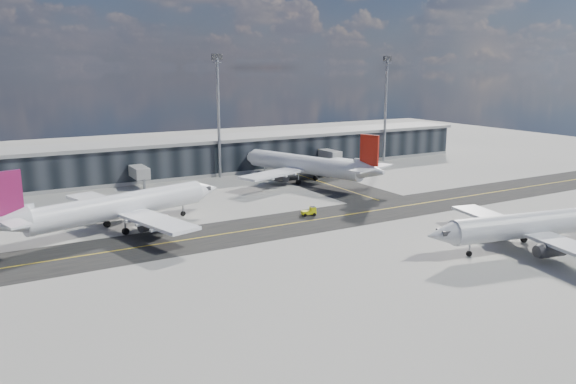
% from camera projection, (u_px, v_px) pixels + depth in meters
% --- Properties ---
extents(ground, '(300.00, 300.00, 0.00)m').
position_uv_depth(ground, '(332.00, 225.00, 94.15)').
color(ground, gray).
rests_on(ground, ground).
extents(taxiway_lanes, '(180.00, 63.00, 0.03)m').
position_uv_depth(taxiway_lanes, '(317.00, 208.00, 105.15)').
color(taxiway_lanes, black).
rests_on(taxiway_lanes, ground).
extents(terminal_concourse, '(152.00, 19.80, 8.80)m').
position_uv_depth(terminal_concourse, '(209.00, 157.00, 139.91)').
color(terminal_concourse, black).
rests_on(terminal_concourse, ground).
extents(floodlight_masts, '(102.50, 0.70, 28.90)m').
position_uv_depth(floodlight_masts, '(218.00, 112.00, 131.51)').
color(floodlight_masts, gray).
rests_on(floodlight_masts, ground).
extents(airliner_af, '(39.57, 34.06, 11.89)m').
position_uv_depth(airliner_af, '(117.00, 207.00, 90.04)').
color(airliner_af, white).
rests_on(airliner_af, ground).
extents(airliner_redtail, '(34.91, 40.43, 12.31)m').
position_uv_depth(airliner_redtail, '(306.00, 165.00, 128.06)').
color(airliner_redtail, white).
rests_on(airliner_redtail, ground).
extents(airliner_near, '(36.39, 31.20, 10.81)m').
position_uv_depth(airliner_near, '(537.00, 225.00, 81.19)').
color(airliner_near, silver).
rests_on(airliner_near, ground).
extents(baggage_tug, '(2.76, 1.79, 1.60)m').
position_uv_depth(baggage_tug, '(310.00, 211.00, 99.74)').
color(baggage_tug, '#F3F90D').
rests_on(baggage_tug, ground).
extents(service_van, '(4.78, 5.57, 1.42)m').
position_uv_depth(service_van, '(261.00, 174.00, 135.71)').
color(service_van, white).
rests_on(service_van, ground).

